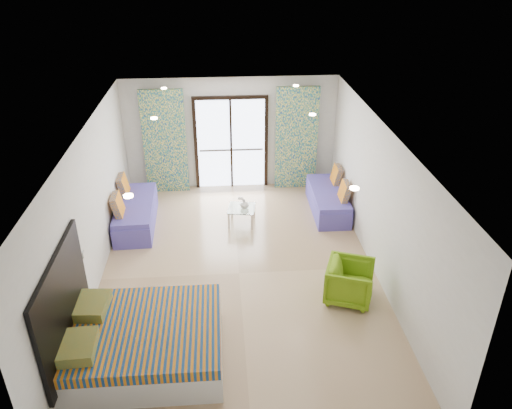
{
  "coord_description": "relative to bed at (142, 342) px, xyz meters",
  "views": [
    {
      "loc": [
        -0.26,
        -7.51,
        5.42
      ],
      "look_at": [
        0.35,
        0.51,
        1.15
      ],
      "focal_mm": 35.0,
      "sensor_mm": 36.0,
      "label": 1
    }
  ],
  "objects": [
    {
      "name": "downlight_e",
      "position": [
        0.08,
        5.01,
        2.35
      ],
      "size": [
        0.12,
        0.12,
        0.02
      ],
      "primitive_type": "cylinder",
      "color": "#FFE0B2",
      "rests_on": "ceiling"
    },
    {
      "name": "balcony_rail",
      "position": [
        1.48,
        5.74,
        0.63
      ],
      "size": [
        1.52,
        0.03,
        0.04
      ],
      "primitive_type": "cube",
      "color": "#595451",
      "rests_on": "balcony_door"
    },
    {
      "name": "ceiling",
      "position": [
        1.48,
        2.01,
        2.38
      ],
      "size": [
        5.0,
        7.5,
        0.01
      ],
      "primitive_type": null,
      "color": "silver",
      "rests_on": "ground"
    },
    {
      "name": "downlight_f",
      "position": [
        2.88,
        5.01,
        2.35
      ],
      "size": [
        0.12,
        0.12,
        0.02
      ],
      "primitive_type": "cylinder",
      "color": "#FFE0B2",
      "rests_on": "ceiling"
    },
    {
      "name": "downlight_b",
      "position": [
        2.88,
        0.01,
        2.35
      ],
      "size": [
        0.12,
        0.12,
        0.02
      ],
      "primitive_type": "cylinder",
      "color": "#FFE0B2",
      "rests_on": "ceiling"
    },
    {
      "name": "daybed_right",
      "position": [
        3.6,
        4.26,
        -0.04
      ],
      "size": [
        0.74,
        1.84,
        0.9
      ],
      "rotation": [
        0.0,
        0.0,
        -0.01
      ],
      "color": "#4F44A4",
      "rests_on": "floor"
    },
    {
      "name": "wall_back",
      "position": [
        1.48,
        5.76,
        1.03
      ],
      "size": [
        5.0,
        0.01,
        2.7
      ],
      "primitive_type": null,
      "color": "silver",
      "rests_on": "ground"
    },
    {
      "name": "downlight_c",
      "position": [
        0.08,
        3.01,
        2.35
      ],
      "size": [
        0.12,
        0.12,
        0.02
      ],
      "primitive_type": "cylinder",
      "color": "#FFE0B2",
      "rests_on": "ceiling"
    },
    {
      "name": "armchair",
      "position": [
        3.31,
        1.14,
        0.07
      ],
      "size": [
        0.92,
        0.95,
        0.77
      ],
      "primitive_type": "imported",
      "rotation": [
        0.0,
        0.0,
        1.21
      ],
      "color": "#6A9A13",
      "rests_on": "floor"
    },
    {
      "name": "balcony_door",
      "position": [
        1.48,
        5.73,
        0.94
      ],
      "size": [
        1.76,
        0.08,
        2.28
      ],
      "color": "black",
      "rests_on": "floor"
    },
    {
      "name": "wall_left",
      "position": [
        -1.02,
        2.01,
        1.03
      ],
      "size": [
        0.01,
        7.5,
        2.7
      ],
      "primitive_type": null,
      "color": "silver",
      "rests_on": "ground"
    },
    {
      "name": "floor",
      "position": [
        1.48,
        2.01,
        -0.32
      ],
      "size": [
        5.0,
        7.5,
        0.01
      ],
      "primitive_type": null,
      "color": "#9A7C5C",
      "rests_on": "ground"
    },
    {
      "name": "downlight_a",
      "position": [
        0.08,
        0.01,
        2.35
      ],
      "size": [
        0.12,
        0.12,
        0.02
      ],
      "primitive_type": "cylinder",
      "color": "#FFE0B2",
      "rests_on": "ceiling"
    },
    {
      "name": "headboard",
      "position": [
        -0.98,
        -0.0,
        0.73
      ],
      "size": [
        0.06,
        2.1,
        1.5
      ],
      "primitive_type": "cube",
      "color": "black",
      "rests_on": "floor"
    },
    {
      "name": "bed",
      "position": [
        0.0,
        0.0,
        0.0
      ],
      "size": [
        2.22,
        1.81,
        0.76
      ],
      "color": "silver",
      "rests_on": "floor"
    },
    {
      "name": "curtain_left",
      "position": [
        -0.07,
        5.58,
        0.93
      ],
      "size": [
        1.0,
        0.1,
        2.5
      ],
      "primitive_type": "cube",
      "color": "silver",
      "rests_on": "floor"
    },
    {
      "name": "daybed_left",
      "position": [
        -0.64,
        3.94,
        -0.02
      ],
      "size": [
        0.83,
        1.98,
        0.96
      ],
      "rotation": [
        0.0,
        0.0,
        0.03
      ],
      "color": "#4F44A4",
      "rests_on": "floor"
    },
    {
      "name": "wall_right",
      "position": [
        3.98,
        2.01,
        1.03
      ],
      "size": [
        0.01,
        7.5,
        2.7
      ],
      "primitive_type": null,
      "color": "silver",
      "rests_on": "ground"
    },
    {
      "name": "wall_front",
      "position": [
        1.48,
        -1.74,
        1.03
      ],
      "size": [
        5.0,
        0.01,
        2.7
      ],
      "primitive_type": null,
      "color": "silver",
      "rests_on": "ground"
    },
    {
      "name": "curtain_right",
      "position": [
        3.03,
        5.58,
        0.93
      ],
      "size": [
        1.0,
        0.1,
        2.5
      ],
      "primitive_type": "cube",
      "color": "silver",
      "rests_on": "floor"
    },
    {
      "name": "vase",
      "position": [
        1.69,
        3.84,
        0.15
      ],
      "size": [
        0.23,
        0.24,
        0.19
      ],
      "primitive_type": "imported",
      "rotation": [
        0.0,
        0.0,
        0.25
      ],
      "color": "white",
      "rests_on": "coffee_table"
    },
    {
      "name": "downlight_d",
      "position": [
        2.88,
        3.01,
        2.35
      ],
      "size": [
        0.12,
        0.12,
        0.02
      ],
      "primitive_type": "cylinder",
      "color": "#FFE0B2",
      "rests_on": "ceiling"
    },
    {
      "name": "coffee_table",
      "position": [
        1.62,
        3.85,
        0.01
      ],
      "size": [
        0.65,
        0.65,
        0.65
      ],
      "rotation": [
        0.0,
        0.0,
        -0.16
      ],
      "color": "silver",
      "rests_on": "floor"
    },
    {
      "name": "switch_plate",
      "position": [
        -0.99,
        1.25,
        0.73
      ],
      "size": [
        0.02,
        0.1,
        0.1
      ],
      "primitive_type": "cube",
      "color": "silver",
      "rests_on": "wall_left"
    }
  ]
}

